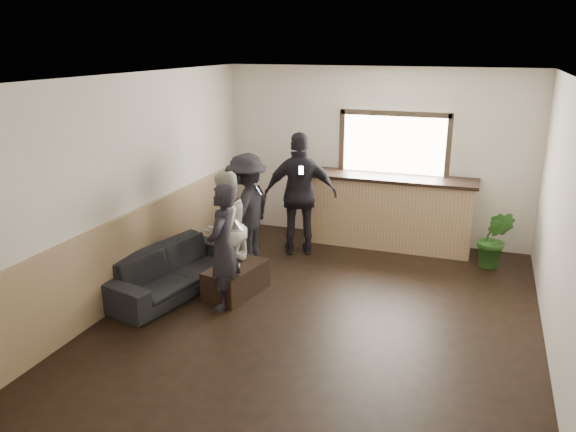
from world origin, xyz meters
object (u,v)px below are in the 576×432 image
at_px(person_c, 247,210).
at_px(person_d, 300,195).
at_px(cup_a, 241,256).
at_px(potted_plant, 495,239).
at_px(sofa, 174,270).
at_px(coffee_table, 236,280).
at_px(person_a, 223,247).
at_px(person_b, 225,228).
at_px(cup_b, 236,267).
at_px(bar_counter, 388,207).

height_order(person_c, person_d, person_d).
distance_m(person_c, person_d, 0.89).
height_order(cup_a, person_c, person_c).
bearing_deg(potted_plant, person_d, -172.39).
bearing_deg(sofa, person_c, -9.64).
xyz_separation_m(coffee_table, person_a, (0.00, -0.35, 0.58)).
relative_size(person_a, person_d, 0.82).
bearing_deg(person_d, cup_a, 56.46).
bearing_deg(person_b, person_a, 37.90).
distance_m(potted_plant, person_d, 2.90).
relative_size(coffee_table, person_d, 0.46).
height_order(cup_b, person_c, person_c).
bearing_deg(person_c, person_d, 141.89).
bearing_deg(person_a, person_b, -161.68).
distance_m(sofa, cup_b, 0.89).
xyz_separation_m(bar_counter, sofa, (-2.32, -2.70, -0.35)).
height_order(bar_counter, coffee_table, bar_counter).
relative_size(cup_a, person_d, 0.07).
bearing_deg(cup_a, sofa, -152.52).
bearing_deg(person_d, person_b, 45.24).
bearing_deg(person_b, sofa, -30.83).
bearing_deg(coffee_table, person_a, -89.53).
relative_size(cup_a, person_a, 0.08).
relative_size(cup_b, person_b, 0.07).
bearing_deg(person_b, potted_plant, 131.18).
height_order(cup_a, cup_b, cup_a).
distance_m(bar_counter, person_c, 2.33).
height_order(cup_a, person_a, person_a).
height_order(cup_b, potted_plant, potted_plant).
bearing_deg(coffee_table, sofa, -167.05).
bearing_deg(sofa, person_a, -88.65).
relative_size(bar_counter, cup_a, 20.95).
height_order(bar_counter, person_d, bar_counter).
relative_size(sofa, person_c, 1.22).
xyz_separation_m(person_a, person_b, (-0.30, 0.68, -0.01)).
bearing_deg(sofa, potted_plant, -47.27).
xyz_separation_m(coffee_table, person_c, (-0.29, 1.05, 0.63)).
bearing_deg(person_d, person_c, 26.02).
distance_m(cup_a, person_a, 0.67).
relative_size(cup_b, person_d, 0.06).
distance_m(sofa, potted_plant, 4.55).
relative_size(potted_plant, person_d, 0.47).
bearing_deg(coffee_table, person_d, 79.63).
distance_m(bar_counter, cup_b, 3.03).
bearing_deg(bar_counter, person_d, -145.72).
bearing_deg(person_c, bar_counter, 134.00).
bearing_deg(sofa, bar_counter, -27.71).
relative_size(coffee_table, cup_b, 8.26).
height_order(sofa, person_c, person_c).
xyz_separation_m(person_b, person_c, (0.00, 0.72, 0.06)).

